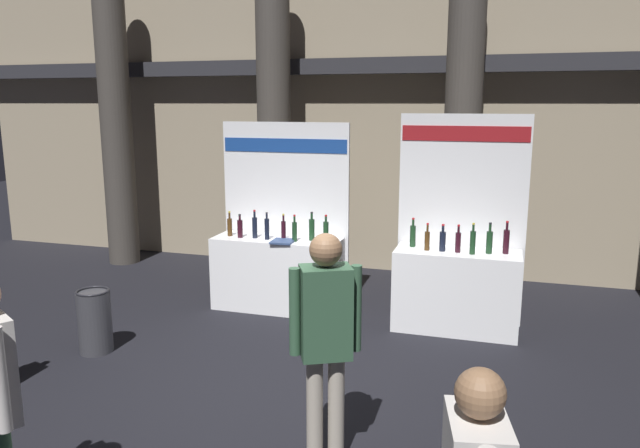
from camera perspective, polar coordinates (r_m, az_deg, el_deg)
The scene contains 6 objects.
ground_plane at distance 5.82m, azimuth -5.03°, elevation -16.15°, with size 29.37×29.37×0.00m, color black.
hall_colonnade at distance 9.58m, azimuth 5.22°, elevation 12.41°, with size 14.68×1.30×5.89m.
exhibitor_booth_0 at distance 7.99m, azimuth -3.93°, elevation -3.79°, with size 1.75×0.70×2.44m.
exhibitor_booth_1 at distance 7.42m, azimuth 12.80°, elevation -5.10°, with size 1.53×0.66×2.56m.
trash_bin at distance 7.10m, azimuth -20.52°, elevation -8.59°, with size 0.36×0.36×0.70m.
visitor_0 at distance 4.45m, azimuth 0.53°, elevation -9.92°, with size 0.48×0.38×1.79m.
Camera 1 is at (1.97, -4.78, 2.69)m, focal length 33.85 mm.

